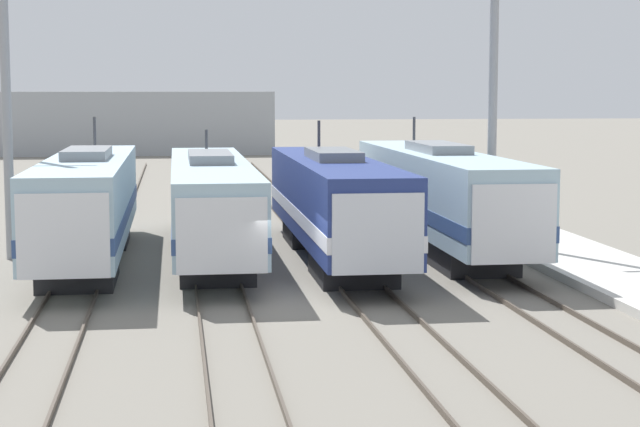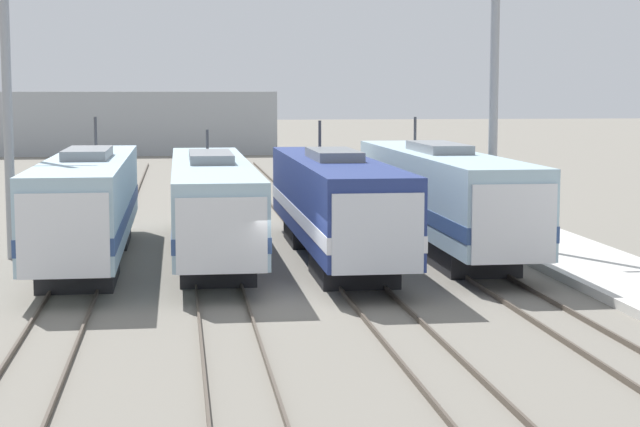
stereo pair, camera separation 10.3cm
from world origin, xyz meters
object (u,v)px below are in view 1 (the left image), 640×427
locomotive_far_right (441,196)px  locomotive_center_right (335,204)px  locomotive_far_left (87,205)px  catenary_tower_left (6,79)px  locomotive_center_left (211,204)px  catenary_tower_right (493,80)px

locomotive_far_right → locomotive_center_right: bearing=-155.9°
locomotive_center_right → locomotive_far_right: bearing=24.1°
locomotive_far_left → catenary_tower_left: size_ratio=1.39×
locomotive_far_left → locomotive_far_right: (13.38, 1.42, 0.02)m
locomotive_far_left → catenary_tower_left: catenary_tower_left is taller
locomotive_center_right → locomotive_far_right: 4.89m
locomotive_center_left → catenary_tower_left: (-7.40, 0.60, 4.61)m
locomotive_far_right → catenary_tower_right: size_ratio=1.50×
locomotive_center_right → catenary_tower_right: catenary_tower_right is taller
catenary_tower_right → locomotive_center_right: bearing=-161.5°
locomotive_far_right → catenary_tower_right: bearing=5.3°
locomotive_center_right → catenary_tower_left: bearing=169.5°
catenary_tower_left → locomotive_far_left: bearing=-28.7°
locomotive_center_left → catenary_tower_right: 11.94m
locomotive_far_left → locomotive_center_left: size_ratio=0.91×
locomotive_far_left → locomotive_center_left: (4.46, 1.01, -0.11)m
locomotive_center_left → catenary_tower_left: size_ratio=1.53×
locomotive_center_left → locomotive_far_right: locomotive_far_right is taller
locomotive_center_left → locomotive_center_right: bearing=-19.6°
catenary_tower_right → catenary_tower_left: bearing=180.0°
locomotive_far_right → catenary_tower_left: size_ratio=1.50×
locomotive_center_right → locomotive_far_left: bearing=176.3°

